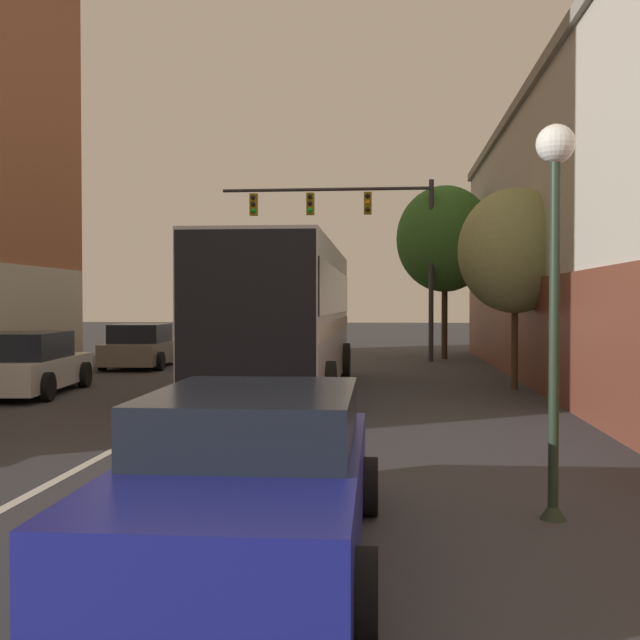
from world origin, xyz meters
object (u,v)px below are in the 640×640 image
(parked_car_left_distant, at_px, (201,335))
(street_tree_near, at_px, (515,251))
(hatchback_foreground, at_px, (251,479))
(parked_car_left_near, at_px, (24,365))
(parked_car_left_far, at_px, (142,347))
(street_lamp, at_px, (555,260))
(bus, at_px, (285,311))
(street_tree_far, at_px, (445,239))
(traffic_signal_gantry, at_px, (361,227))

(parked_car_left_distant, distance_m, street_tree_near, 18.62)
(hatchback_foreground, bearing_deg, parked_car_left_near, 33.94)
(parked_car_left_far, bearing_deg, street_lamp, -152.78)
(street_lamp, bearing_deg, parked_car_left_near, 137.63)
(parked_car_left_near, distance_m, parked_car_left_distant, 16.46)
(hatchback_foreground, xyz_separation_m, street_tree_near, (4.20, 12.54, 2.73))
(hatchback_foreground, height_order, parked_car_left_near, parked_car_left_near)
(bus, relative_size, street_lamp, 2.69)
(parked_car_left_distant, distance_m, street_tree_far, 12.06)
(parked_car_left_near, distance_m, traffic_signal_gantry, 13.69)
(parked_car_left_distant, bearing_deg, bus, -166.40)
(bus, xyz_separation_m, street_tree_near, (5.52, 1.13, 1.47))
(bus, relative_size, parked_car_left_far, 2.47)
(parked_car_left_near, xyz_separation_m, street_tree_near, (11.48, 2.05, 2.70))
(parked_car_left_near, relative_size, street_tree_far, 0.69)
(bus, bearing_deg, street_lamp, -158.57)
(street_tree_near, bearing_deg, parked_car_left_near, -169.86)
(hatchback_foreground, distance_m, parked_car_left_near, 12.76)
(parked_car_left_near, xyz_separation_m, traffic_signal_gantry, (7.41, 10.72, 4.20))
(bus, relative_size, street_tree_far, 1.58)
(parked_car_left_near, relative_size, street_tree_near, 0.92)
(parked_car_left_near, bearing_deg, street_lamp, -138.56)
(bus, relative_size, parked_car_left_near, 2.27)
(bus, relative_size, hatchback_foreground, 2.30)
(hatchback_foreground, xyz_separation_m, parked_car_left_near, (-7.28, 10.48, 0.02))
(hatchback_foreground, height_order, street_tree_far, street_tree_far)
(traffic_signal_gantry, relative_size, street_tree_near, 1.57)
(parked_car_left_near, distance_m, street_lamp, 13.69)
(parked_car_left_near, distance_m, street_tree_far, 16.41)
(bus, xyz_separation_m, parked_car_left_far, (-5.64, 6.38, -1.25))
(parked_car_left_far, bearing_deg, street_tree_near, -118.50)
(bus, height_order, parked_car_left_distant, bus)
(parked_car_left_distant, xyz_separation_m, traffic_signal_gantry, (7.41, -5.74, 4.20))
(traffic_signal_gantry, distance_m, street_tree_near, 9.69)
(parked_car_left_far, relative_size, street_lamp, 1.09)
(hatchback_foreground, bearing_deg, street_tree_far, -9.04)
(street_lamp, height_order, street_tree_far, street_tree_far)
(traffic_signal_gantry, xyz_separation_m, street_tree_near, (4.08, -8.66, -1.49))
(hatchback_foreground, bearing_deg, parked_car_left_distant, 14.27)
(parked_car_left_distant, relative_size, street_lamp, 1.20)
(parked_car_left_far, height_order, street_tree_far, street_tree_far)
(bus, distance_m, hatchback_foreground, 11.55)
(hatchback_foreground, xyz_separation_m, parked_car_left_distant, (-7.28, 26.95, 0.02))
(parked_car_left_far, relative_size, street_tree_near, 0.85)
(parked_car_left_distant, distance_m, street_lamp, 27.56)
(traffic_signal_gantry, height_order, street_tree_far, traffic_signal_gantry)
(parked_car_left_near, bearing_deg, bus, -87.37)
(traffic_signal_gantry, distance_m, street_tree_far, 3.38)
(traffic_signal_gantry, height_order, street_lamp, traffic_signal_gantry)
(bus, distance_m, parked_car_left_near, 6.16)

